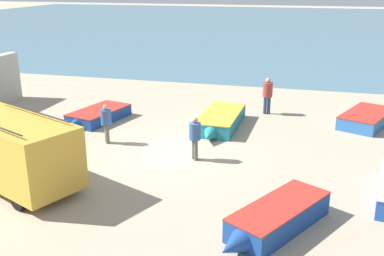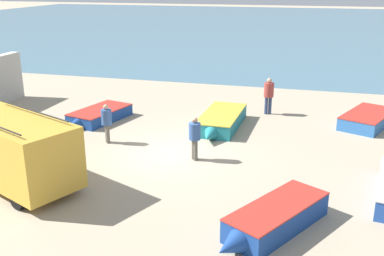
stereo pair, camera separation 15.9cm
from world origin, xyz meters
The scene contains 10 objects.
ground_plane centered at (0.00, 0.00, 0.00)m, with size 200.00×200.00×0.00m, color tan.
sea_water centered at (0.00, 52.00, 0.00)m, with size 120.00×80.00×0.01m, color #477084.
parked_van centered at (-4.01, -3.91, 1.24)m, with size 5.08×3.67×2.38m.
fishing_rowboat_1 centered at (7.65, 5.87, 0.30)m, with size 2.83×4.12×0.60m.
fishing_rowboat_2 centered at (4.30, -4.54, 0.34)m, with size 2.79×3.94×0.69m.
fishing_rowboat_3 centered at (1.16, 3.64, 0.32)m, with size 1.71×4.61×0.65m.
fishing_rowboat_4 centered at (-4.62, 3.12, 0.28)m, with size 2.27×3.83×0.55m.
fisherman_0 centered at (-2.92, 0.50, 0.97)m, with size 0.43×0.43×1.62m.
fisherman_1 centered at (1.00, -0.32, 0.99)m, with size 0.43×0.43×1.66m.
fisherman_2 centered at (2.98, 6.36, 1.09)m, with size 0.48×0.48×1.82m.
Camera 2 is at (4.99, -15.30, 6.45)m, focal length 42.00 mm.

